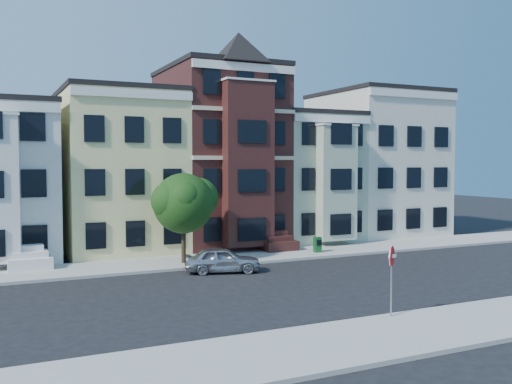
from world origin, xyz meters
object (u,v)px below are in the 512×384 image
newspaper_box (317,245)px  street_tree (183,207)px  parked_car (222,260)px  stop_sign (391,276)px

newspaper_box → street_tree: bearing=-175.1°
street_tree → newspaper_box: size_ratio=6.47×
parked_car → street_tree: bearing=39.6°
street_tree → stop_sign: size_ratio=2.10×
stop_sign → newspaper_box: bearing=52.4°
street_tree → newspaper_box: 9.04m
newspaper_box → parked_car: bearing=-154.3°
street_tree → parked_car: (1.17, -2.85, -2.56)m
parked_car → newspaper_box: parked_car is taller
stop_sign → street_tree: bearing=87.2°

